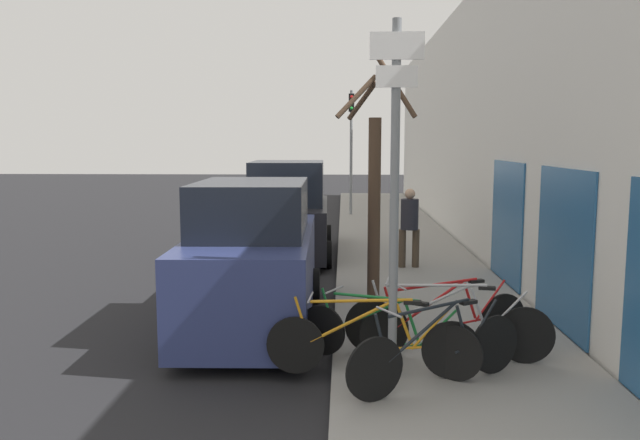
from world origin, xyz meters
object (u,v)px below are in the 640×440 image
(bicycle_0, at_px, (438,351))
(bicycle_2, at_px, (385,336))
(signpost, at_px, (395,187))
(bicycle_1, at_px, (372,343))
(pedestrian_near, at_px, (409,222))
(parked_car_0, at_px, (254,261))
(parked_car_1, at_px, (288,215))
(traffic_light, at_px, (351,135))
(bicycle_3, at_px, (447,326))
(bicycle_4, at_px, (446,320))
(street_tree, at_px, (374,195))

(bicycle_0, height_order, bicycle_2, bicycle_0)
(signpost, xyz_separation_m, bicycle_1, (-0.22, 0.02, -1.77))
(bicycle_1, xyz_separation_m, bicycle_2, (0.16, 0.30, -0.02))
(pedestrian_near, bearing_deg, signpost, -101.19)
(signpost, relative_size, parked_car_0, 0.87)
(bicycle_1, distance_m, parked_car_0, 2.94)
(signpost, xyz_separation_m, bicycle_0, (0.48, -0.26, -1.77))
(signpost, relative_size, parked_car_1, 0.90)
(parked_car_1, relative_size, traffic_light, 0.97)
(pedestrian_near, relative_size, traffic_light, 0.37)
(bicycle_1, distance_m, bicycle_3, 1.14)
(bicycle_3, distance_m, bicycle_4, 0.29)
(parked_car_0, bearing_deg, bicycle_3, -34.56)
(pedestrian_near, xyz_separation_m, traffic_light, (-1.12, 9.71, 1.91))
(traffic_light, bearing_deg, parked_car_0, -96.81)
(parked_car_0, height_order, traffic_light, traffic_light)
(bicycle_0, distance_m, bicycle_1, 0.75)
(bicycle_2, xyz_separation_m, bicycle_4, (0.82, 0.62, 0.02))
(bicycle_3, relative_size, traffic_light, 0.56)
(street_tree, bearing_deg, parked_car_1, 111.29)
(bicycle_0, relative_size, bicycle_3, 0.80)
(bicycle_2, bearing_deg, signpost, -140.94)
(bicycle_0, distance_m, parked_car_1, 8.75)
(street_tree, bearing_deg, bicycle_0, -81.81)
(bicycle_2, bearing_deg, bicycle_1, 179.73)
(bicycle_4, bearing_deg, pedestrian_near, -23.23)
(bicycle_0, height_order, bicycle_4, bicycle_0)
(bicycle_1, bearing_deg, signpost, -90.69)
(parked_car_0, relative_size, parked_car_1, 1.04)
(bicycle_1, distance_m, pedestrian_near, 6.39)
(parked_car_1, height_order, street_tree, street_tree)
(bicycle_1, relative_size, bicycle_3, 0.97)
(bicycle_0, relative_size, bicycle_1, 0.83)
(bicycle_0, bearing_deg, parked_car_1, -14.89)
(bicycle_1, distance_m, bicycle_4, 1.35)
(bicycle_4, relative_size, traffic_light, 0.50)
(signpost, relative_size, bicycle_1, 1.63)
(bicycle_1, xyz_separation_m, bicycle_4, (0.98, 0.92, -0.00))
(bicycle_3, bearing_deg, pedestrian_near, 8.09)
(parked_car_1, bearing_deg, bicycle_2, -78.25)
(pedestrian_near, bearing_deg, street_tree, -110.92)
(parked_car_0, bearing_deg, bicycle_2, -49.42)
(bicycle_4, bearing_deg, parked_car_1, -2.14)
(bicycle_3, height_order, parked_car_1, parked_car_1)
(parked_car_0, distance_m, parked_car_1, 5.78)
(bicycle_0, distance_m, traffic_light, 16.46)
(bicycle_0, xyz_separation_m, bicycle_4, (0.28, 1.20, -0.01))
(bicycle_4, bearing_deg, bicycle_3, 150.59)
(bicycle_1, xyz_separation_m, parked_car_0, (-1.69, 2.36, 0.48))
(bicycle_0, relative_size, traffic_light, 0.45)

